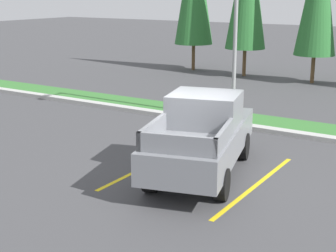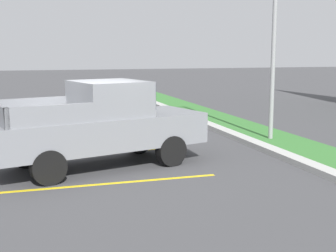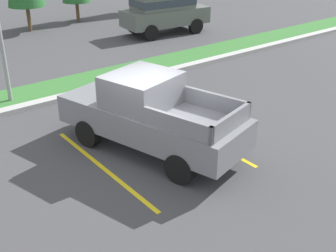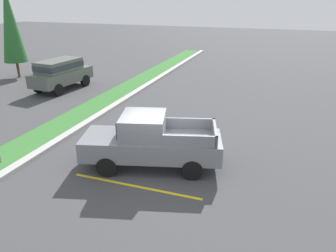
{
  "view_description": "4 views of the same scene",
  "coord_description": "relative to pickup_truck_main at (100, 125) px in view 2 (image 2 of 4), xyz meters",
  "views": [
    {
      "loc": [
        6.24,
        -11.01,
        4.66
      ],
      "look_at": [
        -0.77,
        0.06,
        1.18
      ],
      "focal_mm": 54.63,
      "sensor_mm": 36.0,
      "label": 1
    },
    {
      "loc": [
        11.32,
        -1.49,
        2.82
      ],
      "look_at": [
        -0.55,
        2.15,
        0.8
      ],
      "focal_mm": 49.54,
      "sensor_mm": 36.0,
      "label": 2
    },
    {
      "loc": [
        -5.91,
        -8.43,
        5.77
      ],
      "look_at": [
        0.47,
        -0.21,
        0.77
      ],
      "focal_mm": 46.96,
      "sensor_mm": 36.0,
      "label": 3
    },
    {
      "loc": [
        -10.07,
        -4.13,
        6.15
      ],
      "look_at": [
        1.06,
        -0.2,
        1.39
      ],
      "focal_mm": 34.61,
      "sensor_mm": 36.0,
      "label": 4
    }
  ],
  "objects": [
    {
      "name": "parking_line_near",
      "position": [
        -1.54,
        -0.05,
        -1.04
      ],
      "size": [
        0.12,
        4.8,
        0.01
      ],
      "primitive_type": "cube",
      "color": "yellow",
      "rests_on": "ground"
    },
    {
      "name": "pickup_truck_main",
      "position": [
        0.0,
        0.0,
        0.0
      ],
      "size": [
        3.2,
        5.53,
        2.1
      ],
      "color": "black",
      "rests_on": "ground"
    },
    {
      "name": "parking_line_far",
      "position": [
        1.56,
        -0.05,
        -1.04
      ],
      "size": [
        0.12,
        4.8,
        0.01
      ],
      "primitive_type": "cube",
      "color": "yellow",
      "rests_on": "ground"
    },
    {
      "name": "grass_median",
      "position": [
        -0.19,
        5.9,
        -1.01
      ],
      "size": [
        56.0,
        1.8,
        0.06
      ],
      "primitive_type": "cube",
      "color": "#387533",
      "rests_on": "ground"
    },
    {
      "name": "street_light",
      "position": [
        -1.8,
        5.55,
        3.23
      ],
      "size": [
        0.24,
        1.49,
        7.43
      ],
      "color": "gray",
      "rests_on": "ground"
    },
    {
      "name": "ground_plane",
      "position": [
        -0.19,
        -0.2,
        -1.04
      ],
      "size": [
        120.0,
        120.0,
        0.0
      ],
      "primitive_type": "plane",
      "color": "#424244"
    },
    {
      "name": "curb_strip",
      "position": [
        -0.19,
        4.8,
        -0.97
      ],
      "size": [
        56.0,
        0.4,
        0.15
      ],
      "primitive_type": "cube",
      "color": "#B2B2AD",
      "rests_on": "ground"
    }
  ]
}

